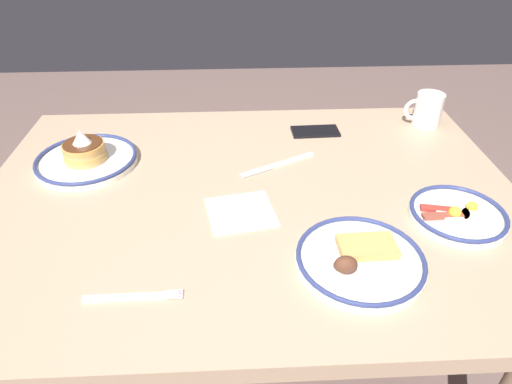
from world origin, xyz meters
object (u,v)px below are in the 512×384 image
object	(u,v)px
coffee_mug	(427,109)
fork_near	(134,297)
butter_knife	(278,164)
plate_far_companion	(360,259)
plate_near_main	(86,157)
paper_napkin	(241,212)
cell_phone	(315,131)
plate_center_pancakes	(458,214)

from	to	relation	value
coffee_mug	fork_near	bearing A→B (deg)	40.60
coffee_mug	butter_knife	xyz separation A→B (m)	(0.49, 0.23, -0.05)
fork_near	butter_knife	world-z (taller)	same
coffee_mug	plate_far_companion	bearing A→B (deg)	59.84
plate_near_main	coffee_mug	size ratio (longest dim) A/B	2.30
paper_napkin	butter_knife	xyz separation A→B (m)	(-0.11, -0.21, 0.00)
plate_near_main	butter_knife	size ratio (longest dim) A/B	1.29
cell_phone	plate_near_main	bearing A→B (deg)	11.11
fork_near	plate_far_companion	bearing A→B (deg)	-171.21
paper_napkin	butter_knife	distance (m)	0.23
paper_napkin	fork_near	bearing A→B (deg)	50.64
plate_center_pancakes	fork_near	bearing A→B (deg)	16.23
cell_phone	fork_near	bearing A→B (deg)	53.45
plate_far_companion	fork_near	world-z (taller)	plate_far_companion
plate_far_companion	cell_phone	world-z (taller)	plate_far_companion
plate_center_pancakes	coffee_mug	size ratio (longest dim) A/B	1.83
butter_knife	plate_center_pancakes	bearing A→B (deg)	146.92
cell_phone	paper_napkin	bearing A→B (deg)	56.88
plate_far_companion	paper_napkin	world-z (taller)	plate_far_companion
coffee_mug	butter_knife	bearing A→B (deg)	24.93
plate_near_main	plate_center_pancakes	size ratio (longest dim) A/B	1.26
plate_near_main	coffee_mug	xyz separation A→B (m)	(-1.01, -0.19, 0.03)
coffee_mug	plate_near_main	bearing A→B (deg)	10.79
fork_near	paper_napkin	bearing A→B (deg)	-129.36
plate_near_main	fork_near	xyz separation A→B (m)	(-0.21, 0.49, -0.02)
plate_near_main	fork_near	size ratio (longest dim) A/B	1.47
cell_phone	butter_knife	size ratio (longest dim) A/B	0.68
plate_near_main	plate_center_pancakes	distance (m)	0.95
plate_far_companion	butter_knife	size ratio (longest dim) A/B	1.24
coffee_mug	cell_phone	size ratio (longest dim) A/B	0.82
plate_center_pancakes	plate_far_companion	size ratio (longest dim) A/B	0.83
plate_near_main	cell_phone	distance (m)	0.67
coffee_mug	fork_near	distance (m)	1.05
plate_far_companion	fork_near	xyz separation A→B (m)	(0.44, 0.07, -0.01)
plate_far_companion	cell_phone	bearing A→B (deg)	-90.25
paper_napkin	coffee_mug	bearing A→B (deg)	-143.81
plate_center_pancakes	butter_knife	distance (m)	0.46
plate_center_pancakes	plate_far_companion	xyz separation A→B (m)	(0.26, 0.14, 0.00)
fork_near	cell_phone	bearing A→B (deg)	-124.46
plate_far_companion	butter_knife	distance (m)	0.41
coffee_mug	butter_knife	distance (m)	0.54
paper_napkin	plate_center_pancakes	bearing A→B (deg)	174.65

